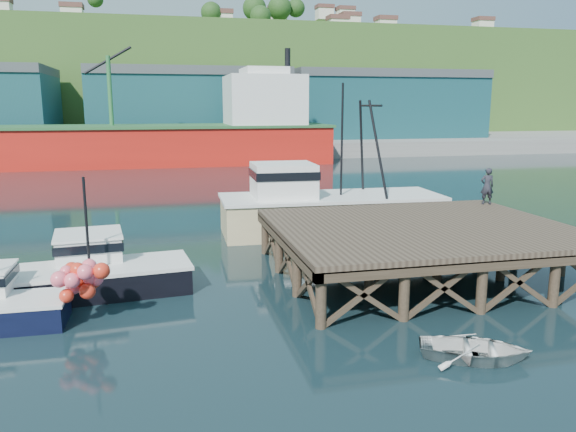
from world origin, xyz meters
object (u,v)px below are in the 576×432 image
object	(u,v)px
trawler	(327,203)
dockworker	(487,186)
boat_black	(90,271)
dinghy	(475,349)

from	to	relation	value
trawler	dockworker	world-z (taller)	trawler
trawler	boat_black	bearing A→B (deg)	-144.80
dinghy	boat_black	bearing A→B (deg)	76.63
dockworker	trawler	bearing A→B (deg)	-22.67
trawler	dinghy	xyz separation A→B (m)	(-0.63, -16.27, -1.37)
boat_black	trawler	bearing A→B (deg)	27.06
boat_black	dinghy	bearing A→B (deg)	-43.90
dockworker	dinghy	bearing A→B (deg)	68.25
dinghy	trawler	bearing A→B (deg)	22.14
boat_black	dinghy	world-z (taller)	boat_black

